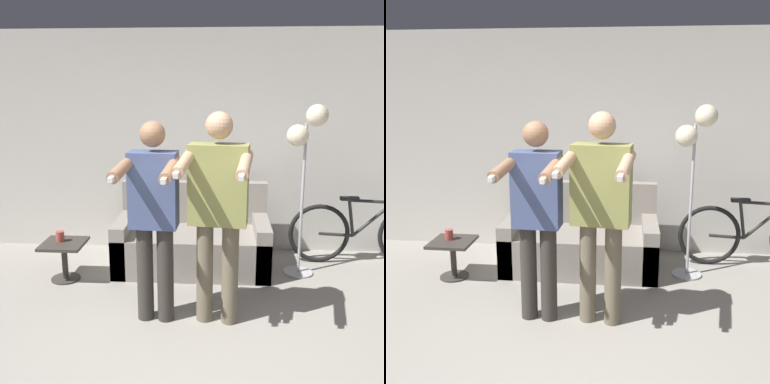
{
  "view_description": "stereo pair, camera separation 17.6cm",
  "coord_description": "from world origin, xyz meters",
  "views": [
    {
      "loc": [
        0.23,
        -2.46,
        1.98
      ],
      "look_at": [
        -0.04,
        1.62,
        1.0
      ],
      "focal_mm": 42.0,
      "sensor_mm": 36.0,
      "label": 1
    },
    {
      "loc": [
        0.4,
        -2.44,
        1.98
      ],
      "look_at": [
        -0.04,
        1.62,
        1.0
      ],
      "focal_mm": 42.0,
      "sensor_mm": 36.0,
      "label": 2
    }
  ],
  "objects": [
    {
      "name": "cat",
      "position": [
        0.15,
        2.53,
        0.98
      ],
      "size": [
        0.43,
        0.13,
        0.17
      ],
      "color": "#B7AD9E",
      "rests_on": "couch"
    },
    {
      "name": "person_left",
      "position": [
        -0.32,
        1.03,
        0.97
      ],
      "size": [
        0.49,
        0.69,
        1.7
      ],
      "rotation": [
        0.0,
        0.0,
        -0.06
      ],
      "color": "#38332D",
      "rests_on": "ground_plane"
    },
    {
      "name": "cup",
      "position": [
        -1.42,
        1.82,
        0.46
      ],
      "size": [
        0.08,
        0.08,
        0.11
      ],
      "color": "#B7473D",
      "rests_on": "side_table"
    },
    {
      "name": "side_table",
      "position": [
        -1.38,
        1.79,
        0.29
      ],
      "size": [
        0.43,
        0.43,
        0.41
      ],
      "color": "#38332D",
      "rests_on": "ground_plane"
    },
    {
      "name": "person_right",
      "position": [
        0.2,
        1.04,
        1.04
      ],
      "size": [
        0.6,
        0.72,
        1.78
      ],
      "rotation": [
        0.0,
        0.0,
        -0.13
      ],
      "color": "#6B604C",
      "rests_on": "ground_plane"
    },
    {
      "name": "couch",
      "position": [
        -0.08,
        2.23,
        0.28
      ],
      "size": [
        1.65,
        0.84,
        0.9
      ],
      "color": "gray",
      "rests_on": "ground_plane"
    },
    {
      "name": "floor_lamp",
      "position": [
        1.08,
        2.11,
        1.42
      ],
      "size": [
        0.4,
        0.31,
        1.79
      ],
      "color": "#B2B2B7",
      "rests_on": "ground_plane"
    },
    {
      "name": "wall_back",
      "position": [
        0.0,
        2.84,
        1.3
      ],
      "size": [
        10.0,
        0.05,
        2.6
      ],
      "color": "beige",
      "rests_on": "ground_plane"
    },
    {
      "name": "bicycle",
      "position": [
        1.83,
        2.44,
        0.36
      ],
      "size": [
        1.67,
        0.07,
        0.77
      ],
      "color": "black",
      "rests_on": "ground_plane"
    }
  ]
}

